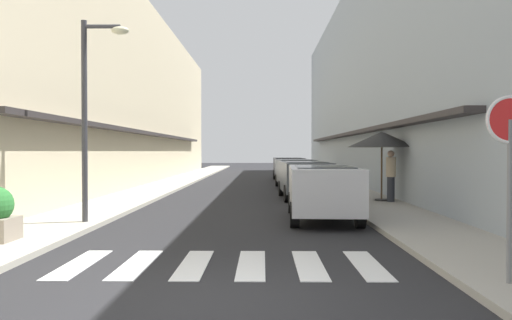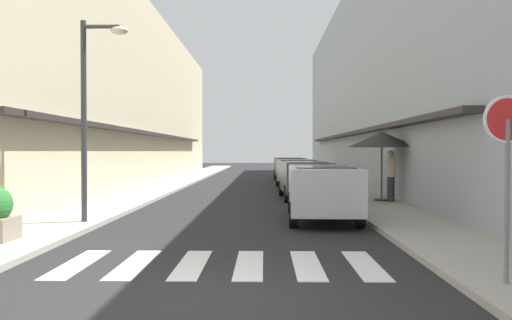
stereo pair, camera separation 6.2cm
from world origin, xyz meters
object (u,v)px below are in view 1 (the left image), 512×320
Objects in this scene: parked_car_mid at (304,176)px; cafe_umbrella at (382,140)px; parked_car_near at (323,186)px; street_lamp at (92,98)px; round_street_sign at (510,139)px; parked_car_far at (295,170)px; parked_car_distant at (288,166)px; pedestrian_walking_near at (391,175)px.

parked_car_mid is 3.48m from cafe_umbrella.
parked_car_mid is (-0.00, 6.09, -0.00)m from parked_car_near.
cafe_umbrella is at bearing -36.10° from parked_car_mid.
parked_car_mid is 9.65m from street_lamp.
parked_car_mid is at bearing 51.38° from street_lamp.
round_street_sign is 11.25m from cafe_umbrella.
round_street_sign is 1.02× the size of cafe_umbrella.
cafe_umbrella is (2.58, -7.62, 1.36)m from parked_car_far.
street_lamp is at bearing -106.61° from parked_car_distant.
parked_car_far is at bearing 95.01° from round_street_sign.
round_street_sign is at bearing 155.20° from pedestrian_walking_near.
cafe_umbrella reaches higher than parked_car_near.
parked_car_mid is at bearing 143.90° from cafe_umbrella.
parked_car_distant is (-0.00, 18.39, -0.00)m from parked_car_near.
parked_car_mid is 2.31× the size of pedestrian_walking_near.
cafe_umbrella is (2.58, -1.88, 1.36)m from parked_car_mid.
pedestrian_walking_near is (2.82, -7.96, 0.14)m from parked_car_far.
round_street_sign reaches higher than parked_car_distant.
parked_car_far is at bearing 0.90° from pedestrian_walking_near.
parked_car_mid is 12.30m from parked_car_distant.
cafe_umbrella reaches higher than parked_car_distant.
parked_car_mid is 1.65× the size of round_street_sign.
parked_car_distant is (0.00, 6.57, -0.00)m from parked_car_far.
parked_car_near is 6.09m from parked_car_mid.
parked_car_mid is 5.73m from parked_car_far.
cafe_umbrella reaches higher than parked_car_mid.
parked_car_distant is 20.61m from street_lamp.
round_street_sign is at bearing -94.77° from cafe_umbrella.
parked_car_near is 11.83m from parked_car_far.
parked_car_near and parked_car_far have the same top height.
parked_car_distant is at bearing 93.72° from round_street_sign.
cafe_umbrella is 1.29m from pedestrian_walking_near.
pedestrian_walking_near reaches higher than parked_car_mid.
parked_car_distant is 1.67× the size of cafe_umbrella.
street_lamp is 2.80× the size of pedestrian_walking_near.
parked_car_near is 5.12m from cafe_umbrella.
parked_car_near is at bearing -90.00° from parked_car_mid.
street_lamp is (-5.86, -7.33, 2.28)m from parked_car_mid.
parked_car_mid is 3.60m from pedestrian_walking_near.
street_lamp reaches higher than parked_car_far.
parked_car_far is at bearing 90.00° from parked_car_mid.
cafe_umbrella is at bearing -79.68° from parked_car_distant.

